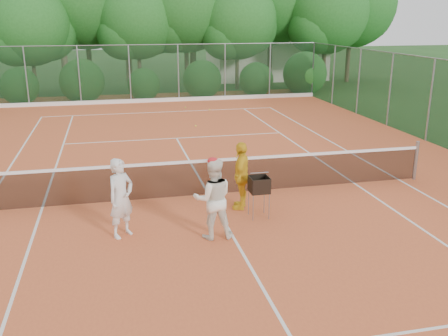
# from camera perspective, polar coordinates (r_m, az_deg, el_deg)

# --- Properties ---
(ground) EXTENTS (120.00, 120.00, 0.00)m
(ground) POSITION_cam_1_polar(r_m,az_deg,el_deg) (12.95, -1.73, -3.18)
(ground) COLOR #1D4318
(ground) RESTS_ON ground
(clay_court) EXTENTS (18.00, 36.00, 0.02)m
(clay_court) POSITION_cam_1_polar(r_m,az_deg,el_deg) (12.95, -1.73, -3.13)
(clay_court) COLOR #D86032
(clay_court) RESTS_ON ground
(club_building) EXTENTS (8.00, 5.00, 3.00)m
(club_building) POSITION_cam_1_polar(r_m,az_deg,el_deg) (37.79, 4.79, 12.46)
(club_building) COLOR beige
(club_building) RESTS_ON ground
(tennis_net) EXTENTS (11.97, 0.10, 1.10)m
(tennis_net) POSITION_cam_1_polar(r_m,az_deg,el_deg) (12.78, -1.75, -0.94)
(tennis_net) COLOR gray
(tennis_net) RESTS_ON clay_court
(player_white) EXTENTS (0.73, 0.70, 1.69)m
(player_white) POSITION_cam_1_polar(r_m,az_deg,el_deg) (10.52, -11.68, -3.39)
(player_white) COLOR silver
(player_white) RESTS_ON clay_court
(player_center_grp) EXTENTS (0.87, 0.69, 1.74)m
(player_center_grp) POSITION_cam_1_polar(r_m,az_deg,el_deg) (10.24, -1.26, -3.51)
(player_center_grp) COLOR white
(player_center_grp) RESTS_ON clay_court
(player_yellow) EXTENTS (0.74, 1.04, 1.64)m
(player_yellow) POSITION_cam_1_polar(r_m,az_deg,el_deg) (11.83, 2.01, -0.86)
(player_yellow) COLOR yellow
(player_yellow) RESTS_ON clay_court
(ball_hopper) EXTENTS (0.42, 0.42, 0.97)m
(ball_hopper) POSITION_cam_1_polar(r_m,az_deg,el_deg) (11.33, 4.04, -1.99)
(ball_hopper) COLOR gray
(ball_hopper) RESTS_ON clay_court
(stray_ball_a) EXTENTS (0.07, 0.07, 0.07)m
(stray_ball_a) POSITION_cam_1_polar(r_m,az_deg,el_deg) (25.30, -4.44, 6.92)
(stray_ball_a) COLOR #B0D130
(stray_ball_a) RESTS_ON clay_court
(stray_ball_b) EXTENTS (0.07, 0.07, 0.07)m
(stray_ball_b) POSITION_cam_1_polar(r_m,az_deg,el_deg) (24.63, -1.65, 6.69)
(stray_ball_b) COLOR yellow
(stray_ball_b) RESTS_ON clay_court
(stray_ball_c) EXTENTS (0.07, 0.07, 0.07)m
(stray_ball_c) POSITION_cam_1_polar(r_m,az_deg,el_deg) (20.96, -3.25, 4.83)
(stray_ball_c) COLOR yellow
(stray_ball_c) RESTS_ON clay_court
(court_markings) EXTENTS (11.03, 23.83, 0.01)m
(court_markings) POSITION_cam_1_polar(r_m,az_deg,el_deg) (12.94, -1.73, -3.08)
(court_markings) COLOR white
(court_markings) RESTS_ON clay_court
(fence_back) EXTENTS (18.07, 0.07, 3.00)m
(fence_back) POSITION_cam_1_polar(r_m,az_deg,el_deg) (27.19, -7.97, 10.64)
(fence_back) COLOR #19381E
(fence_back) RESTS_ON clay_court
(tropical_treeline) EXTENTS (32.10, 8.49, 15.03)m
(tropical_treeline) POSITION_cam_1_polar(r_m,az_deg,el_deg) (32.38, -6.46, 18.06)
(tropical_treeline) COLOR brown
(tropical_treeline) RESTS_ON ground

